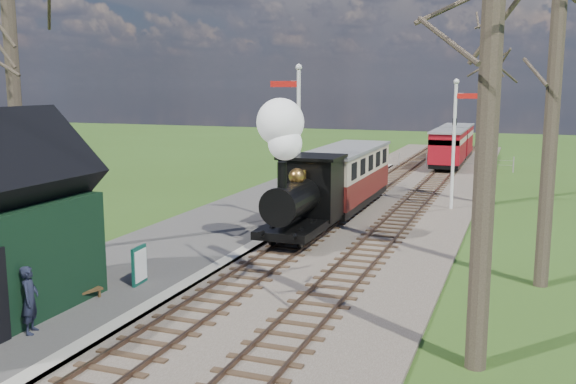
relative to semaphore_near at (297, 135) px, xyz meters
name	(u,v)px	position (x,y,z in m)	size (l,w,h in m)	color
distant_hills	(460,282)	(2.17, 48.38, -19.83)	(114.40, 48.00, 22.02)	#385B23
ballast_bed	(383,205)	(2.07, 6.00, -3.57)	(8.00, 60.00, 0.10)	brown
track_near	(356,202)	(0.77, 6.00, -3.52)	(1.60, 60.00, 0.15)	brown
track_far	(412,206)	(3.37, 6.00, -3.52)	(1.60, 60.00, 0.15)	brown
platform	(208,234)	(-2.73, -2.00, -3.52)	(5.00, 44.00, 0.20)	#474442
coping_strip	(266,239)	(-0.43, -2.00, -3.52)	(0.40, 44.00, 0.21)	#B2AD9E
semaphore_near	(297,135)	(0.00, 0.00, 0.00)	(1.22, 0.24, 6.22)	silver
semaphore_far	(456,135)	(5.14, 6.00, -0.27)	(1.22, 0.24, 5.72)	silver
bare_trees	(297,95)	(2.10, -5.90, 1.59)	(15.51, 22.39, 12.00)	#382D23
fence_line	(413,160)	(1.07, 20.00, -3.07)	(12.60, 0.08, 1.00)	slate
locomotive	(299,181)	(0.76, -1.90, -1.39)	(1.95, 4.55, 4.87)	black
coach	(346,175)	(0.77, 4.16, -1.99)	(2.27, 7.80, 2.39)	black
red_carriage_a	(448,148)	(3.37, 19.48, -2.18)	(1.98, 4.90, 2.08)	black
red_carriage_b	(457,141)	(3.37, 24.98, -2.18)	(1.98, 4.90, 2.08)	black
sign_board	(139,265)	(-1.54, -8.23, -2.90)	(0.15, 0.71, 1.04)	#0F4638
bench	(74,287)	(-2.31, -9.96, -3.07)	(0.81, 1.35, 0.74)	#4C351B
person	(30,300)	(-1.82, -11.98, -2.68)	(0.54, 0.36, 1.48)	#1B1E30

